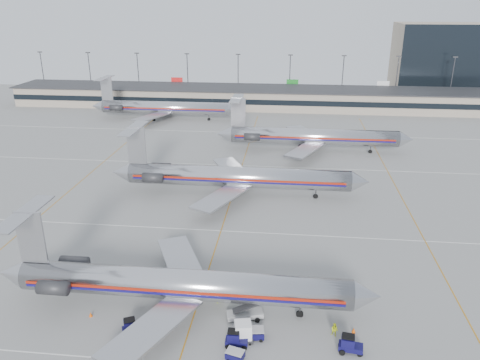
# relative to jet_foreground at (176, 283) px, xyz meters

# --- Properties ---
(ground) EXTENTS (260.00, 260.00, 0.00)m
(ground) POSITION_rel_jet_foreground_xyz_m (2.17, 9.40, -3.29)
(ground) COLOR gray
(ground) RESTS_ON ground
(apron_markings) EXTENTS (160.00, 0.15, 0.02)m
(apron_markings) POSITION_rel_jet_foreground_xyz_m (2.17, 19.40, -3.28)
(apron_markings) COLOR silver
(apron_markings) RESTS_ON ground
(terminal) EXTENTS (162.00, 17.00, 6.25)m
(terminal) POSITION_rel_jet_foreground_xyz_m (2.17, 107.37, -0.13)
(terminal) COLOR gray
(terminal) RESTS_ON ground
(light_mast_row) EXTENTS (163.60, 0.40, 15.28)m
(light_mast_row) POSITION_rel_jet_foreground_xyz_m (2.17, 121.40, 5.29)
(light_mast_row) COLOR #38383D
(light_mast_row) RESTS_ON ground
(distant_building) EXTENTS (30.00, 20.00, 25.00)m
(distant_building) POSITION_rel_jet_foreground_xyz_m (64.17, 137.40, 9.21)
(distant_building) COLOR tan
(distant_building) RESTS_ON ground
(jet_foreground) EXTENTS (43.28, 25.48, 11.33)m
(jet_foreground) POSITION_rel_jet_foreground_xyz_m (0.00, 0.00, 0.00)
(jet_foreground) COLOR silver
(jet_foreground) RESTS_ON ground
(jet_second_row) EXTENTS (45.96, 27.06, 12.03)m
(jet_second_row) POSITION_rel_jet_foreground_xyz_m (2.23, 33.58, 0.20)
(jet_second_row) COLOR silver
(jet_second_row) RESTS_ON ground
(jet_third_row) EXTENTS (44.61, 27.44, 12.20)m
(jet_third_row) POSITION_rel_jet_foreground_xyz_m (16.49, 61.20, 0.25)
(jet_third_row) COLOR silver
(jet_third_row) RESTS_ON ground
(jet_back_row) EXTENTS (43.87, 26.99, 12.00)m
(jet_back_row) POSITION_rel_jet_foreground_xyz_m (-25.23, 87.62, 0.20)
(jet_back_row) COLOR silver
(jet_back_row) RESTS_ON ground
(tug_left) EXTENTS (2.45, 1.89, 1.79)m
(tug_left) POSITION_rel_jet_foreground_xyz_m (-3.68, -4.79, -2.47)
(tug_left) COLOR #0D0B3C
(tug_left) RESTS_ON ground
(tug_center) EXTENTS (2.29, 1.22, 1.85)m
(tug_center) POSITION_rel_jet_foreground_xyz_m (7.33, -5.46, -2.44)
(tug_center) COLOR #0D0B3C
(tug_center) RESTS_ON ground
(tug_right) EXTENTS (2.51, 1.48, 1.93)m
(tug_right) POSITION_rel_jet_foreground_xyz_m (18.68, -5.07, -2.41)
(tug_right) COLOR #0D0B3C
(tug_right) RESTS_ON ground
(cart_inner) EXTENTS (2.12, 1.59, 1.11)m
(cart_inner) POSITION_rel_jet_foreground_xyz_m (9.16, -4.07, -2.69)
(cart_inner) COLOR #0D0B3C
(cart_inner) RESTS_ON ground
(cart_outer) EXTENTS (1.97, 1.60, 0.97)m
(cart_outer) POSITION_rel_jet_foreground_xyz_m (7.53, -7.33, -2.77)
(cart_outer) COLOR #0D0B3C
(cart_outer) RESTS_ON ground
(uld_container) EXTENTS (2.32, 2.06, 2.13)m
(uld_container) POSITION_rel_jet_foreground_xyz_m (8.02, -4.53, -2.21)
(uld_container) COLOR #2D2D30
(uld_container) RESTS_ON ground
(belt_loader) EXTENTS (4.83, 2.41, 2.47)m
(belt_loader) POSITION_rel_jet_foreground_xyz_m (7.94, -0.92, -2.63)
(belt_loader) COLOR #A2A2A2
(belt_loader) RESTS_ON ground
(ramp_worker_near) EXTENTS (0.78, 0.70, 1.78)m
(ramp_worker_near) POSITION_rel_jet_foreground_xyz_m (4.57, 1.54, -2.40)
(ramp_worker_near) COLOR #B9D814
(ramp_worker_near) RESTS_ON ground
(ramp_worker_far) EXTENTS (0.93, 0.86, 1.53)m
(ramp_worker_far) POSITION_rel_jet_foreground_xyz_m (17.40, -2.83, -2.52)
(ramp_worker_far) COLOR #BCCC13
(ramp_worker_far) RESTS_ON ground
(cone_right) EXTENTS (0.46, 0.46, 0.57)m
(cone_right) POSITION_rel_jet_foreground_xyz_m (19.50, -2.03, -3.00)
(cone_right) COLOR #DB4E07
(cone_right) RESTS_ON ground
(cone_left) EXTENTS (0.47, 0.47, 0.54)m
(cone_left) POSITION_rel_jet_foreground_xyz_m (-9.16, -2.52, -3.02)
(cone_left) COLOR #DB4E07
(cone_left) RESTS_ON ground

